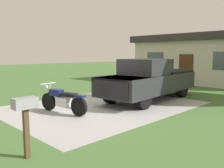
% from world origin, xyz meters
% --- Properties ---
extents(ground_plane, '(80.00, 80.00, 0.00)m').
position_xyz_m(ground_plane, '(0.00, 0.00, 0.00)').
color(ground_plane, '#466D35').
extents(driveway_pad, '(5.67, 7.66, 0.01)m').
position_xyz_m(driveway_pad, '(0.00, 0.00, 0.00)').
color(driveway_pad, '#A8A8A8').
rests_on(driveway_pad, ground).
extents(motorcycle, '(2.20, 0.76, 1.09)m').
position_xyz_m(motorcycle, '(-0.17, -1.86, 0.47)').
color(motorcycle, black).
rests_on(motorcycle, ground).
extents(pickup_truck, '(2.46, 5.76, 1.90)m').
position_xyz_m(pickup_truck, '(0.54, 2.46, 0.95)').
color(pickup_truck, black).
rests_on(pickup_truck, ground).
extents(mailbox, '(0.26, 0.48, 1.26)m').
position_xyz_m(mailbox, '(2.53, -4.51, 0.98)').
color(mailbox, '#4C3823').
rests_on(mailbox, ground).
extents(neighbor_house, '(9.60, 5.60, 3.50)m').
position_xyz_m(neighbor_house, '(-0.90, 10.99, 1.79)').
color(neighbor_house, beige).
rests_on(neighbor_house, ground).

